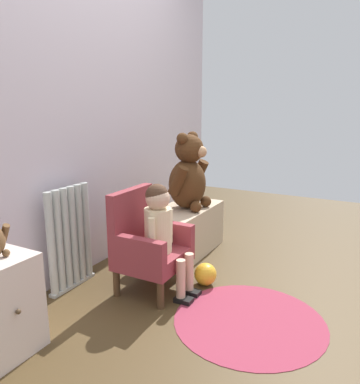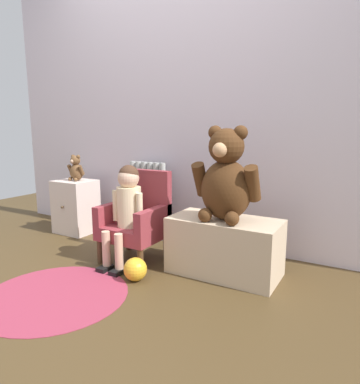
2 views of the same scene
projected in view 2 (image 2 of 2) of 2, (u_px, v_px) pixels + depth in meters
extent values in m
plane|color=#49361D|center=(93.00, 288.00, 2.06)|extent=(6.00, 6.00, 0.00)
cube|color=silver|center=(183.00, 98.00, 2.79)|extent=(3.80, 0.05, 2.40)
cylinder|color=#B6BBB6|center=(134.00, 198.00, 3.05)|extent=(0.05, 0.05, 0.65)
cylinder|color=#B6BBB6|center=(139.00, 198.00, 3.02)|extent=(0.05, 0.05, 0.65)
cylinder|color=#B6BBB6|center=(145.00, 199.00, 2.99)|extent=(0.05, 0.05, 0.65)
cylinder|color=#B6BBB6|center=(151.00, 200.00, 2.96)|extent=(0.05, 0.05, 0.65)
cylinder|color=#B6BBB6|center=(157.00, 200.00, 2.93)|extent=(0.05, 0.05, 0.65)
cylinder|color=#B6BBB6|center=(163.00, 201.00, 2.90)|extent=(0.05, 0.05, 0.65)
cube|color=#B6BBB6|center=(148.00, 236.00, 3.04)|extent=(0.37, 0.05, 0.02)
cube|color=beige|center=(76.00, 206.00, 3.17)|extent=(0.34, 0.30, 0.49)
sphere|color=#4C3823|center=(62.00, 207.00, 3.03)|extent=(0.02, 0.02, 0.02)
cube|color=maroon|center=(133.00, 231.00, 2.47)|extent=(0.42, 0.39, 0.10)
cube|color=maroon|center=(146.00, 195.00, 2.57)|extent=(0.42, 0.06, 0.38)
cube|color=maroon|center=(114.00, 212.00, 2.54)|extent=(0.06, 0.39, 0.14)
cube|color=maroon|center=(154.00, 218.00, 2.36)|extent=(0.06, 0.39, 0.14)
cylinder|color=#4C331E|center=(100.00, 251.00, 2.45)|extent=(0.04, 0.04, 0.17)
cylinder|color=#4C331E|center=(140.00, 261.00, 2.27)|extent=(0.04, 0.04, 0.17)
cylinder|color=#4C331E|center=(128.00, 239.00, 2.72)|extent=(0.04, 0.04, 0.17)
cylinder|color=#4C331E|center=(166.00, 247.00, 2.55)|extent=(0.04, 0.04, 0.17)
cylinder|color=beige|center=(129.00, 207.00, 2.40)|extent=(0.17, 0.17, 0.28)
sphere|color=#D8AD8E|center=(128.00, 178.00, 2.37)|extent=(0.15, 0.15, 0.15)
sphere|color=#472D1E|center=(129.00, 175.00, 2.37)|extent=(0.14, 0.14, 0.14)
cylinder|color=#D8AD8E|center=(106.00, 249.00, 2.31)|extent=(0.06, 0.06, 0.24)
cube|color=black|center=(105.00, 268.00, 2.32)|extent=(0.07, 0.11, 0.03)
cylinder|color=#D8AD8E|center=(119.00, 251.00, 2.26)|extent=(0.06, 0.06, 0.24)
cube|color=black|center=(118.00, 272.00, 2.27)|extent=(0.07, 0.11, 0.03)
cylinder|color=beige|center=(116.00, 206.00, 2.44)|extent=(0.04, 0.04, 0.22)
cylinder|color=beige|center=(140.00, 209.00, 2.33)|extent=(0.04, 0.04, 0.22)
cube|color=#CAB090|center=(224.00, 246.00, 2.25)|extent=(0.71, 0.36, 0.37)
ellipsoid|color=#492B14|center=(226.00, 190.00, 2.17)|extent=(0.33, 0.28, 0.39)
sphere|color=#492B14|center=(226.00, 146.00, 2.10)|extent=(0.22, 0.22, 0.22)
sphere|color=tan|center=(220.00, 150.00, 2.02)|extent=(0.09, 0.09, 0.09)
sphere|color=#492B14|center=(215.00, 133.00, 2.14)|extent=(0.09, 0.09, 0.09)
sphere|color=#492B14|center=(241.00, 133.00, 2.06)|extent=(0.09, 0.09, 0.09)
cylinder|color=#492B14|center=(201.00, 179.00, 2.23)|extent=(0.08, 0.17, 0.24)
cylinder|color=#492B14|center=(253.00, 184.00, 2.06)|extent=(0.08, 0.17, 0.24)
sphere|color=#492B14|center=(205.00, 215.00, 2.14)|extent=(0.09, 0.09, 0.09)
sphere|color=#492B14|center=(232.00, 219.00, 2.05)|extent=(0.09, 0.09, 0.09)
ellipsoid|color=brown|center=(76.00, 172.00, 3.10)|extent=(0.13, 0.11, 0.15)
sphere|color=brown|center=(75.00, 160.00, 3.08)|extent=(0.09, 0.09, 0.09)
sphere|color=tan|center=(72.00, 161.00, 3.05)|extent=(0.04, 0.04, 0.04)
sphere|color=brown|center=(73.00, 156.00, 3.10)|extent=(0.04, 0.04, 0.04)
sphere|color=brown|center=(78.00, 157.00, 3.06)|extent=(0.04, 0.04, 0.04)
cylinder|color=brown|center=(70.00, 169.00, 3.13)|extent=(0.03, 0.07, 0.09)
cylinder|color=brown|center=(81.00, 170.00, 3.06)|extent=(0.03, 0.07, 0.09)
sphere|color=brown|center=(70.00, 179.00, 3.09)|extent=(0.04, 0.04, 0.04)
sphere|color=brown|center=(76.00, 180.00, 3.06)|extent=(0.04, 0.04, 0.04)
cylinder|color=#953046|center=(55.00, 295.00, 1.97)|extent=(0.84, 0.84, 0.01)
sphere|color=gold|center=(135.00, 269.00, 2.16)|extent=(0.15, 0.15, 0.15)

